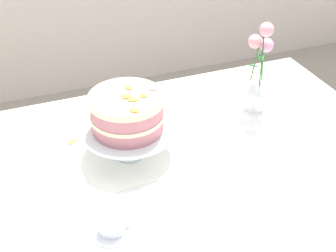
{
  "coord_description": "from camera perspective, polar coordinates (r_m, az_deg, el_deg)",
  "views": [
    {
      "loc": [
        -0.49,
        -1.06,
        1.66
      ],
      "look_at": [
        -0.07,
        0.03,
        0.86
      ],
      "focal_mm": 49.0,
      "sensor_mm": 36.0,
      "label": 1
    }
  ],
  "objects": [
    {
      "name": "dining_table",
      "position": [
        1.53,
        3.31,
        -6.95
      ],
      "size": [
        1.4,
        1.0,
        0.74
      ],
      "color": "white",
      "rests_on": "ground"
    },
    {
      "name": "linen_napkin",
      "position": [
        1.5,
        -4.81,
        -3.4
      ],
      "size": [
        0.33,
        0.33,
        0.0
      ],
      "primitive_type": "cube",
      "rotation": [
        0.0,
        0.0,
        0.04
      ],
      "color": "white",
      "rests_on": "dining_table"
    },
    {
      "name": "cake_stand",
      "position": [
        1.45,
        -4.96,
        -0.86
      ],
      "size": [
        0.29,
        0.29,
        0.1
      ],
      "color": "silver",
      "rests_on": "linen_napkin"
    },
    {
      "name": "layer_cake",
      "position": [
        1.41,
        -5.11,
        1.72
      ],
      "size": [
        0.23,
        0.23,
        0.13
      ],
      "color": "#CC7A84",
      "rests_on": "cake_stand"
    },
    {
      "name": "flower_vase",
      "position": [
        1.68,
        11.1,
        6.08
      ],
      "size": [
        0.09,
        0.1,
        0.36
      ],
      "color": "silver",
      "rests_on": "dining_table"
    },
    {
      "name": "teacup",
      "position": [
        1.24,
        -7.0,
        -12.05
      ],
      "size": [
        0.12,
        0.12,
        0.06
      ],
      "color": "white",
      "rests_on": "dining_table"
    },
    {
      "name": "loose_petal_0",
      "position": [
        1.58,
        -11.73,
        -1.92
      ],
      "size": [
        0.05,
        0.03,
        0.0
      ],
      "primitive_type": "ellipsoid",
      "rotation": [
        0.0,
        0.0,
        3.5
      ],
      "color": "orange",
      "rests_on": "dining_table"
    }
  ]
}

